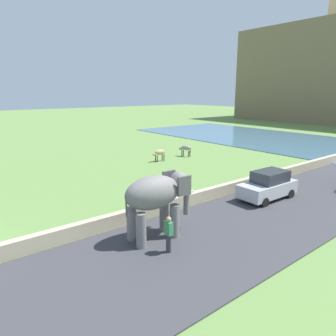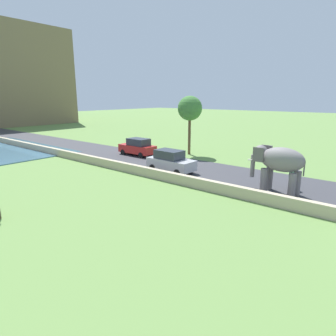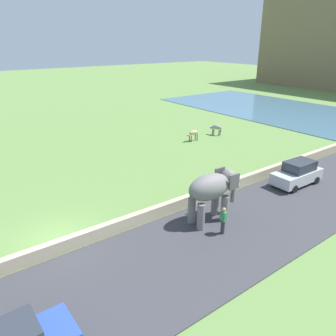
{
  "view_description": "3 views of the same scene",
  "coord_description": "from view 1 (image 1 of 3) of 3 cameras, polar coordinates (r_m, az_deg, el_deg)",
  "views": [
    {
      "loc": [
        13.99,
        0.17,
        6.55
      ],
      "look_at": [
        -1.81,
        12.65,
        1.57
      ],
      "focal_mm": 33.14,
      "sensor_mm": 36.0,
      "label": 1
    },
    {
      "loc": [
        -14.37,
        2.19,
        5.98
      ],
      "look_at": [
        -0.42,
        13.57,
        1.52
      ],
      "focal_mm": 30.87,
      "sensor_mm": 36.0,
      "label": 2
    },
    {
      "loc": [
        15.26,
        -4.01,
        9.88
      ],
      "look_at": [
        -2.34,
        9.09,
        1.21
      ],
      "focal_mm": 34.87,
      "sensor_mm": 36.0,
      "label": 3
    }
  ],
  "objects": [
    {
      "name": "cow_tan",
      "position": [
        29.71,
        -1.62,
        2.8
      ],
      "size": [
        0.49,
        1.4,
        1.15
      ],
      "color": "tan",
      "rests_on": "ground"
    },
    {
      "name": "lake",
      "position": [
        47.87,
        15.45,
        5.58
      ],
      "size": [
        36.0,
        18.0,
        0.08
      ],
      "primitive_type": "cube",
      "color": "#426B84",
      "rests_on": "ground"
    },
    {
      "name": "cow_grey",
      "position": [
        32.11,
        3.24,
        3.62
      ],
      "size": [
        1.42,
        0.78,
        1.15
      ],
      "color": "gray",
      "rests_on": "ground"
    },
    {
      "name": "road_surface",
      "position": [
        22.72,
        26.14,
        -4.25
      ],
      "size": [
        7.0,
        120.0,
        0.06
      ],
      "primitive_type": "cube",
      "color": "#38383D",
      "rests_on": "ground"
    },
    {
      "name": "person_beside_elephant",
      "position": [
        12.98,
        0.11,
        -12.04
      ],
      "size": [
        0.36,
        0.22,
        1.63
      ],
      "color": "#33333D",
      "rests_on": "ground"
    },
    {
      "name": "barrier_wall",
      "position": [
        22.8,
        15.43,
        -2.37
      ],
      "size": [
        0.4,
        110.0,
        0.72
      ],
      "primitive_type": "cube",
      "color": "tan",
      "rests_on": "ground"
    },
    {
      "name": "car_silver",
      "position": [
        20.2,
        17.94,
        -3.05
      ],
      "size": [
        1.88,
        4.05,
        1.8
      ],
      "color": "#B7B7BC",
      "rests_on": "ground"
    },
    {
      "name": "elephant",
      "position": [
        13.84,
        -1.99,
        -5.15
      ],
      "size": [
        1.54,
        3.5,
        2.99
      ],
      "color": "slate",
      "rests_on": "ground"
    }
  ]
}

